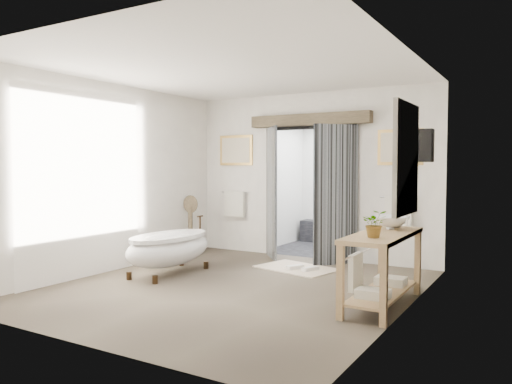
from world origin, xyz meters
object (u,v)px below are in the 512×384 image
Objects in this scene: clawfoot_tub at (169,248)px; rug at (297,268)px; vanity at (380,263)px; basin at (390,223)px.

clawfoot_tub is 1.39× the size of rug.
clawfoot_tub is 3.23m from vanity.
basin is at bearing 5.74° from clawfoot_tub.
basin is at bearing 90.73° from vanity.
vanity is 1.33× the size of rug.
clawfoot_tub is 3.28m from basin.
clawfoot_tub is at bearing -163.42° from basin.
vanity is at bearing -78.43° from basin.
rug is 2.56× the size of basin.
vanity reaches higher than clawfoot_tub.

